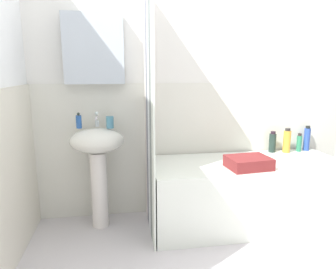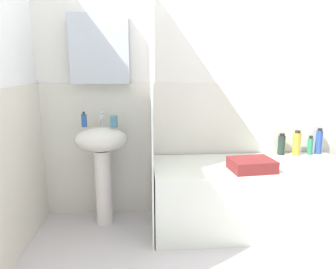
{
  "view_description": "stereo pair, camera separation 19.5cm",
  "coord_description": "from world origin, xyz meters",
  "px_view_note": "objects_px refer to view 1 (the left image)",
  "views": [
    {
      "loc": [
        -0.82,
        -1.46,
        1.31
      ],
      "look_at": [
        -0.46,
        0.7,
        0.85
      ],
      "focal_mm": 32.82,
      "sensor_mm": 36.0,
      "label": 1
    },
    {
      "loc": [
        -0.62,
        -1.48,
        1.31
      ],
      "look_at": [
        -0.46,
        0.7,
        0.85
      ],
      "focal_mm": 32.82,
      "sensor_mm": 36.0,
      "label": 2
    }
  ],
  "objects_px": {
    "sink": "(98,156)",
    "soap_dispenser": "(79,121)",
    "towel_folded": "(248,163)",
    "conditioner_bottle": "(272,142)",
    "bathtub": "(246,192)",
    "lotion_bottle": "(307,139)",
    "body_wash_bottle": "(287,141)",
    "toothbrush_cup": "(110,122)",
    "shampoo_bottle": "(299,143)"
  },
  "relations": [
    {
      "from": "sink",
      "to": "bathtub",
      "type": "bearing_deg",
      "value": -6.28
    },
    {
      "from": "lotion_bottle",
      "to": "conditioner_bottle",
      "type": "distance_m",
      "value": 0.36
    },
    {
      "from": "lotion_bottle",
      "to": "body_wash_bottle",
      "type": "bearing_deg",
      "value": -170.52
    },
    {
      "from": "body_wash_bottle",
      "to": "sink",
      "type": "bearing_deg",
      "value": -176.84
    },
    {
      "from": "sink",
      "to": "toothbrush_cup",
      "type": "xyz_separation_m",
      "value": [
        0.11,
        0.01,
        0.28
      ]
    },
    {
      "from": "sink",
      "to": "lotion_bottle",
      "type": "bearing_deg",
      "value": 3.91
    },
    {
      "from": "toothbrush_cup",
      "to": "bathtub",
      "type": "relative_size",
      "value": 0.06
    },
    {
      "from": "body_wash_bottle",
      "to": "conditioner_bottle",
      "type": "height_order",
      "value": "body_wash_bottle"
    },
    {
      "from": "soap_dispenser",
      "to": "toothbrush_cup",
      "type": "relative_size",
      "value": 1.32
    },
    {
      "from": "sink",
      "to": "soap_dispenser",
      "type": "height_order",
      "value": "soap_dispenser"
    },
    {
      "from": "lotion_bottle",
      "to": "conditioner_bottle",
      "type": "bearing_deg",
      "value": -179.3
    },
    {
      "from": "bathtub",
      "to": "shampoo_bottle",
      "type": "height_order",
      "value": "shampoo_bottle"
    },
    {
      "from": "sink",
      "to": "towel_folded",
      "type": "relative_size",
      "value": 2.61
    },
    {
      "from": "bathtub",
      "to": "lotion_bottle",
      "type": "bearing_deg",
      "value": 20.74
    },
    {
      "from": "bathtub",
      "to": "sink",
      "type": "bearing_deg",
      "value": 173.72
    },
    {
      "from": "bathtub",
      "to": "lotion_bottle",
      "type": "relative_size",
      "value": 6.8
    },
    {
      "from": "soap_dispenser",
      "to": "body_wash_bottle",
      "type": "distance_m",
      "value": 1.89
    },
    {
      "from": "body_wash_bottle",
      "to": "towel_folded",
      "type": "distance_m",
      "value": 0.68
    },
    {
      "from": "body_wash_bottle",
      "to": "towel_folded",
      "type": "xyz_separation_m",
      "value": [
        -0.55,
        -0.4,
        -0.06
      ]
    },
    {
      "from": "sink",
      "to": "toothbrush_cup",
      "type": "relative_size",
      "value": 8.78
    },
    {
      "from": "body_wash_bottle",
      "to": "conditioner_bottle",
      "type": "bearing_deg",
      "value": 164.85
    },
    {
      "from": "conditioner_bottle",
      "to": "toothbrush_cup",
      "type": "bearing_deg",
      "value": -175.25
    },
    {
      "from": "soap_dispenser",
      "to": "conditioner_bottle",
      "type": "height_order",
      "value": "soap_dispenser"
    },
    {
      "from": "soap_dispenser",
      "to": "bathtub",
      "type": "xyz_separation_m",
      "value": [
        1.39,
        -0.18,
        -0.63
      ]
    },
    {
      "from": "soap_dispenser",
      "to": "toothbrush_cup",
      "type": "height_order",
      "value": "soap_dispenser"
    },
    {
      "from": "sink",
      "to": "soap_dispenser",
      "type": "distance_m",
      "value": 0.32
    },
    {
      "from": "bathtub",
      "to": "conditioner_bottle",
      "type": "distance_m",
      "value": 0.58
    },
    {
      "from": "shampoo_bottle",
      "to": "towel_folded",
      "type": "relative_size",
      "value": 0.54
    },
    {
      "from": "sink",
      "to": "lotion_bottle",
      "type": "distance_m",
      "value": 1.97
    },
    {
      "from": "towel_folded",
      "to": "body_wash_bottle",
      "type": "bearing_deg",
      "value": 35.63
    },
    {
      "from": "sink",
      "to": "towel_folded",
      "type": "distance_m",
      "value": 1.22
    },
    {
      "from": "bathtub",
      "to": "conditioner_bottle",
      "type": "bearing_deg",
      "value": 36.51
    },
    {
      "from": "shampoo_bottle",
      "to": "body_wash_bottle",
      "type": "height_order",
      "value": "body_wash_bottle"
    },
    {
      "from": "lotion_bottle",
      "to": "towel_folded",
      "type": "xyz_separation_m",
      "value": [
        -0.78,
        -0.43,
        -0.07
      ]
    },
    {
      "from": "lotion_bottle",
      "to": "body_wash_bottle",
      "type": "relative_size",
      "value": 1.04
    },
    {
      "from": "lotion_bottle",
      "to": "towel_folded",
      "type": "height_order",
      "value": "lotion_bottle"
    },
    {
      "from": "toothbrush_cup",
      "to": "shampoo_bottle",
      "type": "height_order",
      "value": "toothbrush_cup"
    },
    {
      "from": "bathtub",
      "to": "lotion_bottle",
      "type": "height_order",
      "value": "lotion_bottle"
    },
    {
      "from": "lotion_bottle",
      "to": "bathtub",
      "type": "bearing_deg",
      "value": -159.26
    },
    {
      "from": "towel_folded",
      "to": "sink",
      "type": "bearing_deg",
      "value": 165.75
    },
    {
      "from": "soap_dispenser",
      "to": "body_wash_bottle",
      "type": "xyz_separation_m",
      "value": [
        1.87,
        0.05,
        -0.25
      ]
    },
    {
      "from": "soap_dispenser",
      "to": "shampoo_bottle",
      "type": "xyz_separation_m",
      "value": [
        2.01,
        0.07,
        -0.27
      ]
    },
    {
      "from": "soap_dispenser",
      "to": "lotion_bottle",
      "type": "xyz_separation_m",
      "value": [
        2.1,
        0.09,
        -0.24
      ]
    },
    {
      "from": "conditioner_bottle",
      "to": "bathtub",
      "type": "bearing_deg",
      "value": -143.49
    },
    {
      "from": "sink",
      "to": "bathtub",
      "type": "distance_m",
      "value": 1.3
    },
    {
      "from": "sink",
      "to": "conditioner_bottle",
      "type": "xyz_separation_m",
      "value": [
        1.61,
        0.13,
        0.02
      ]
    },
    {
      "from": "sink",
      "to": "body_wash_bottle",
      "type": "xyz_separation_m",
      "value": [
        1.73,
        0.1,
        0.04
      ]
    },
    {
      "from": "bathtub",
      "to": "shampoo_bottle",
      "type": "distance_m",
      "value": 0.76
    },
    {
      "from": "toothbrush_cup",
      "to": "conditioner_bottle",
      "type": "distance_m",
      "value": 1.52
    },
    {
      "from": "lotion_bottle",
      "to": "towel_folded",
      "type": "relative_size",
      "value": 0.74
    }
  ]
}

